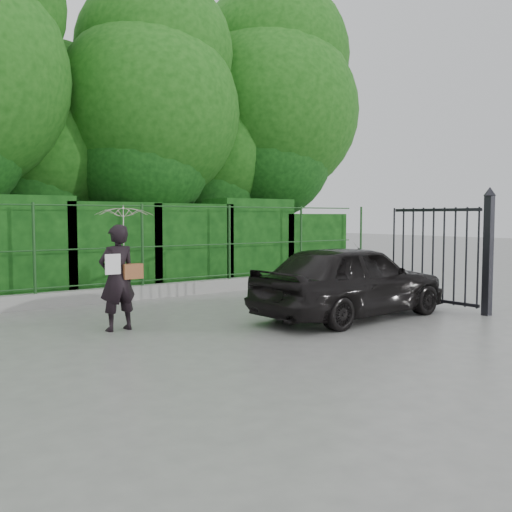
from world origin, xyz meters
TOP-DOWN VIEW (x-y plane):
  - ground at (0.00, 0.00)m, footprint 80.00×80.00m
  - kerb at (0.00, 4.50)m, footprint 14.00×0.25m
  - fence at (0.22, 4.50)m, footprint 14.13×0.06m
  - hedge at (-0.04, 5.50)m, footprint 14.20×1.20m
  - trees at (1.14, 7.74)m, footprint 17.10×6.15m
  - gate at (4.60, -0.72)m, footprint 0.22×2.33m
  - woman at (-1.34, 1.53)m, footprint 0.93×0.92m
  - car at (2.43, 0.12)m, footprint 4.06×1.84m

SIDE VIEW (x-z plane):
  - ground at x=0.00m, z-range 0.00..0.00m
  - kerb at x=0.00m, z-range 0.00..0.30m
  - car at x=2.43m, z-range 0.00..1.35m
  - hedge at x=-0.04m, z-range -0.08..2.21m
  - gate at x=4.60m, z-range 0.01..2.37m
  - fence at x=0.22m, z-range 0.30..2.10m
  - woman at x=-1.34m, z-range 0.30..2.30m
  - trees at x=1.14m, z-range 0.58..8.66m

